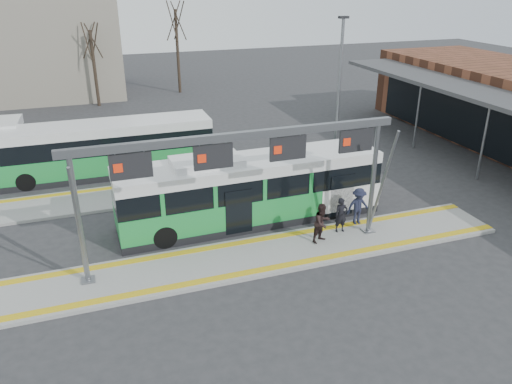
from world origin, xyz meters
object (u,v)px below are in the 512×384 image
at_px(gantry, 243,159).
at_px(hero_bus, 250,190).
at_px(passenger_c, 358,206).
at_px(passenger_b, 322,223).
at_px(passenger_a, 341,215).

distance_m(gantry, hero_bus, 4.34).
height_order(gantry, passenger_c, gantry).
relative_size(passenger_b, passenger_c, 0.99).
bearing_deg(passenger_a, hero_bus, 145.80).
bearing_deg(gantry, passenger_b, -1.32).
distance_m(hero_bus, passenger_c, 5.01).
bearing_deg(hero_bus, passenger_a, -39.29).
height_order(passenger_a, passenger_b, passenger_b).
distance_m(gantry, passenger_c, 6.66).
xyz_separation_m(gantry, hero_bus, (1.30, 3.09, -2.76)).
bearing_deg(hero_bus, passenger_b, -56.84).
relative_size(hero_bus, passenger_b, 7.05).
xyz_separation_m(gantry, passenger_c, (5.75, 0.85, -3.27)).
distance_m(passenger_a, passenger_b, 1.31).
xyz_separation_m(passenger_a, passenger_b, (-1.19, -0.53, 0.08)).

